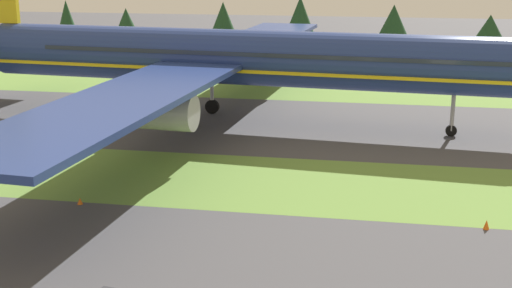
# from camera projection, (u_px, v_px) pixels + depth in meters

# --- Properties ---
(grass_strip_near) EXTENTS (320.00, 14.91, 0.01)m
(grass_strip_near) POSITION_uv_depth(u_px,v_px,m) (307.00, 184.00, 58.61)
(grass_strip_near) COLOR olive
(grass_strip_near) RESTS_ON ground
(grass_strip_far) EXTENTS (320.00, 14.91, 0.01)m
(grass_strip_far) POSITION_uv_depth(u_px,v_px,m) (338.00, 91.00, 98.30)
(grass_strip_far) COLOR olive
(grass_strip_far) RESTS_ON ground
(airliner) EXTENTS (71.73, 87.96, 21.34)m
(airliner) POSITION_uv_depth(u_px,v_px,m) (218.00, 56.00, 78.78)
(airliner) COLOR navy
(airliner) RESTS_ON ground
(taxiway_marker_0) EXTENTS (0.44, 0.44, 0.70)m
(taxiway_marker_0) POSITION_uv_depth(u_px,v_px,m) (486.00, 225.00, 49.00)
(taxiway_marker_0) COLOR orange
(taxiway_marker_0) RESTS_ON ground
(taxiway_marker_1) EXTENTS (0.44, 0.44, 0.52)m
(taxiway_marker_1) POSITION_uv_depth(u_px,v_px,m) (80.00, 201.00, 53.94)
(taxiway_marker_1) COLOR orange
(taxiway_marker_1) RESTS_ON ground
(distant_tree_line) EXTENTS (187.44, 10.37, 11.68)m
(distant_tree_line) POSITION_uv_depth(u_px,v_px,m) (382.00, 23.00, 125.69)
(distant_tree_line) COLOR #4C3823
(distant_tree_line) RESTS_ON ground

